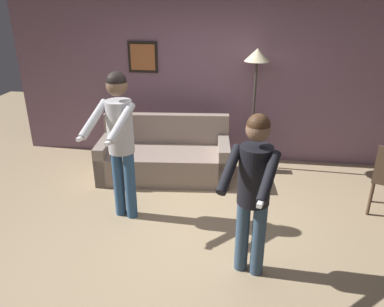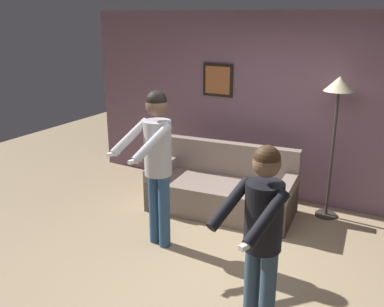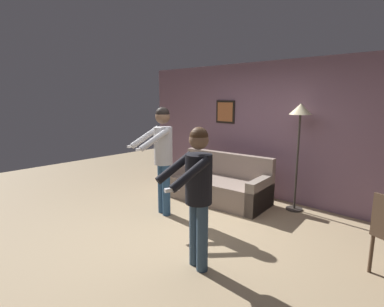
{
  "view_description": "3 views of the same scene",
  "coord_description": "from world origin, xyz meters",
  "px_view_note": "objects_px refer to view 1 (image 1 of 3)",
  "views": [
    {
      "loc": [
        0.55,
        -3.59,
        2.55
      ],
      "look_at": [
        0.07,
        -0.26,
        1.1
      ],
      "focal_mm": 35.0,
      "sensor_mm": 36.0,
      "label": 1
    },
    {
      "loc": [
        1.64,
        -3.43,
        2.53
      ],
      "look_at": [
        -0.24,
        -0.02,
        1.27
      ],
      "focal_mm": 40.0,
      "sensor_mm": 36.0,
      "label": 2
    },
    {
      "loc": [
        2.8,
        -2.92,
        1.94
      ],
      "look_at": [
        0.15,
        -0.1,
        1.21
      ],
      "focal_mm": 28.0,
      "sensor_mm": 36.0,
      "label": 3
    }
  ],
  "objects_px": {
    "person_standing_right": "(254,184)",
    "couch": "(165,158)",
    "torchiere_lamp": "(257,68)",
    "person_standing_left": "(120,133)"
  },
  "relations": [
    {
      "from": "person_standing_right",
      "to": "couch",
      "type": "bearing_deg",
      "value": 122.15
    },
    {
      "from": "torchiere_lamp",
      "to": "person_standing_right",
      "type": "height_order",
      "value": "torchiere_lamp"
    },
    {
      "from": "torchiere_lamp",
      "to": "person_standing_left",
      "type": "bearing_deg",
      "value": -132.15
    },
    {
      "from": "torchiere_lamp",
      "to": "person_standing_left",
      "type": "height_order",
      "value": "torchiere_lamp"
    },
    {
      "from": "couch",
      "to": "torchiere_lamp",
      "type": "height_order",
      "value": "torchiere_lamp"
    },
    {
      "from": "person_standing_left",
      "to": "couch",
      "type": "bearing_deg",
      "value": 77.98
    },
    {
      "from": "torchiere_lamp",
      "to": "couch",
      "type": "bearing_deg",
      "value": -158.38
    },
    {
      "from": "torchiere_lamp",
      "to": "person_standing_right",
      "type": "xyz_separation_m",
      "value": [
        -0.03,
        -2.5,
        -0.59
      ]
    },
    {
      "from": "torchiere_lamp",
      "to": "person_standing_left",
      "type": "relative_size",
      "value": 1.03
    },
    {
      "from": "torchiere_lamp",
      "to": "person_standing_left",
      "type": "xyz_separation_m",
      "value": [
        -1.53,
        -1.69,
        -0.47
      ]
    }
  ]
}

